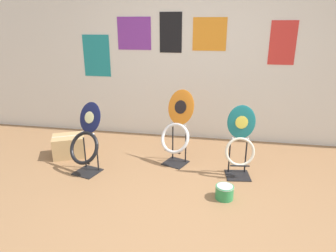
% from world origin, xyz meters
% --- Properties ---
extents(ground_plane, '(14.00, 14.00, 0.00)m').
position_xyz_m(ground_plane, '(0.00, 0.00, 0.00)').
color(ground_plane, '#8E6642').
extents(wall_back, '(8.00, 0.07, 2.60)m').
position_xyz_m(wall_back, '(-0.00, 2.17, 1.30)').
color(wall_back, silver).
rests_on(wall_back, ground_plane).
extents(toilet_seat_display_navy_moon, '(0.45, 0.42, 0.85)m').
position_xyz_m(toilet_seat_display_navy_moon, '(-1.17, 0.70, 0.39)').
color(toilet_seat_display_navy_moon, black).
rests_on(toilet_seat_display_navy_moon, ground_plane).
extents(toilet_seat_display_teal_sax, '(0.36, 0.32, 0.87)m').
position_xyz_m(toilet_seat_display_teal_sax, '(0.63, 0.93, 0.43)').
color(toilet_seat_display_teal_sax, black).
rests_on(toilet_seat_display_teal_sax, ground_plane).
extents(toilet_seat_display_orange_sun, '(0.48, 0.44, 0.95)m').
position_xyz_m(toilet_seat_display_orange_sun, '(-0.15, 1.16, 0.45)').
color(toilet_seat_display_orange_sun, black).
rests_on(toilet_seat_display_orange_sun, ground_plane).
extents(paint_can, '(0.19, 0.19, 0.15)m').
position_xyz_m(paint_can, '(0.48, 0.40, 0.08)').
color(paint_can, '#2D8E4C').
rests_on(paint_can, ground_plane).
extents(storage_box, '(0.52, 0.49, 0.29)m').
position_xyz_m(storage_box, '(-1.64, 1.10, 0.14)').
color(storage_box, tan).
rests_on(storage_box, ground_plane).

